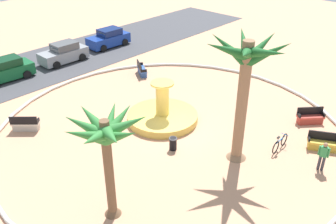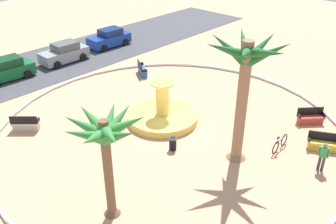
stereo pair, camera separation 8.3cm
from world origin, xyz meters
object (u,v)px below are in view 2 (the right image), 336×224
bench_southeast (310,118)px  palm_tree_by_curb (245,74)px  trash_bin (173,143)px  bench_north (142,70)px  bicycle_red_frame (280,143)px  palm_tree_near_fountain (105,138)px  parked_car_second (64,53)px  bench_east (323,144)px  person_cyclist_helmet (323,155)px  parked_car_leftmost (6,70)px  fountain (163,115)px  parked_car_third (109,38)px  bench_west (26,125)px

bench_southeast → palm_tree_by_curb: bearing=168.1°
palm_tree_by_curb → trash_bin: palm_tree_by_curb is taller
bench_north → bicycle_red_frame: (-1.93, -12.87, 0.04)m
palm_tree_near_fountain → bench_north: 15.42m
trash_bin → parked_car_second: (3.25, 15.37, 0.39)m
bench_east → bench_southeast: bearing=37.6°
bench_east → person_cyclist_helmet: person_cyclist_helmet is taller
palm_tree_near_fountain → parked_car_leftmost: 17.44m
fountain → parked_car_leftmost: 13.39m
bench_north → trash_bin: 10.46m
parked_car_leftmost → bench_east: bearing=-71.2°
palm_tree_near_fountain → parked_car_second: bearing=62.9°
palm_tree_near_fountain → bench_north: size_ratio=3.03×
bench_southeast → parked_car_third: bearing=88.1°
bench_north → parked_car_leftmost: size_ratio=0.40×
bench_east → person_cyclist_helmet: bearing=-159.8°
bench_east → parked_car_second: 21.41m
bench_east → bench_southeast: same height
bench_north → parked_car_leftmost: (-7.66, 6.79, 0.43)m
palm_tree_near_fountain → bench_west: (0.87, 9.01, -3.54)m
trash_bin → bench_east: bearing=-47.1°
parked_car_second → bicycle_red_frame: bearing=-88.0°
palm_tree_by_curb → parked_car_third: palm_tree_by_curb is taller
person_cyclist_helmet → parked_car_second: (-0.45, 21.96, -0.12)m
fountain → parked_car_third: fountain is taller
bench_west → bicycle_red_frame: 14.53m
person_cyclist_helmet → bench_southeast: bearing=30.6°
bench_west → trash_bin: (4.44, -7.65, 0.04)m
palm_tree_near_fountain → bench_southeast: 13.79m
palm_tree_by_curb → parked_car_leftmost: size_ratio=1.63×
palm_tree_near_fountain → bench_southeast: (13.02, -2.85, -3.54)m
bench_east → person_cyclist_helmet: size_ratio=1.02×
bench_north → bicycle_red_frame: bench_north is taller
parked_car_leftmost → parked_car_third: (10.15, 0.32, 0.00)m
bench_east → trash_bin: (-5.50, 5.92, 0.04)m
bench_east → trash_bin: bearing=132.9°
fountain → bench_east: (3.65, -8.47, -0.00)m
palm_tree_near_fountain → parked_car_third: (13.68, 17.11, -3.11)m
fountain → person_cyclist_helmet: fountain is taller
palm_tree_by_curb → parked_car_leftmost: (-3.50, 18.39, -3.98)m
trash_bin → parked_car_second: parked_car_second is taller
bench_southeast → parked_car_third: 19.98m
bicycle_red_frame → fountain: bearing=107.2°
bicycle_red_frame → parked_car_second: size_ratio=0.43×
bench_southeast → parked_car_leftmost: size_ratio=0.37×
bench_west → bench_southeast: bearing=-44.3°
bench_north → palm_tree_by_curb: bearing=-109.7°
bench_southeast → trash_bin: 8.79m
bench_southeast → parked_car_leftmost: bearing=115.8°
fountain → palm_tree_by_curb: palm_tree_by_curb is taller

